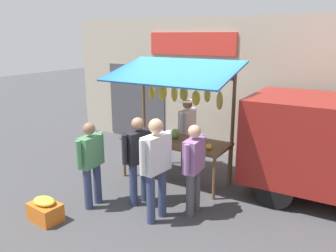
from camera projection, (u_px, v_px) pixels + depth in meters
The scene contains 9 objects.
ground_plane at pixel (175, 180), 7.09m from camera, with size 40.00×40.00×0.00m, color #424244.
street_backdrop at pixel (217, 87), 8.49m from camera, with size 9.00×0.30×3.40m.
market_stall at pixel (177, 107), 6.74m from camera, with size 2.50×1.46×2.50m.
vendor_with_sunhat at pixel (187, 128), 7.53m from camera, with size 0.41×0.69×1.60m.
shopper_with_shopping_bag at pixel (138, 155), 5.89m from camera, with size 0.33×0.67×1.60m.
shopper_with_ponytail at pixel (194, 164), 5.54m from camera, with size 0.25×0.68×1.57m.
shopper_in_grey_tee at pixel (156, 162), 5.31m from camera, with size 0.29×0.72×1.72m.
shopper_in_striped_shirt at pixel (91, 160), 5.80m from camera, with size 0.24×0.67×1.54m.
produce_crate_near at pixel (45, 210), 5.49m from camera, with size 0.57×0.41×0.41m.
Camera 1 is at (-3.24, 5.69, 2.96)m, focal length 35.81 mm.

